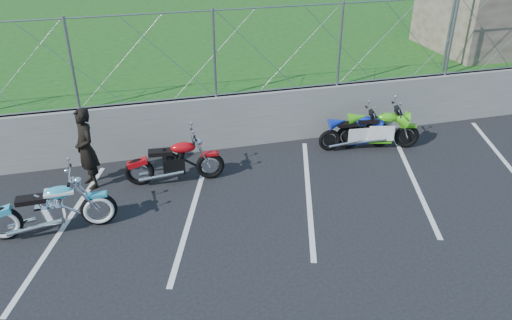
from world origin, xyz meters
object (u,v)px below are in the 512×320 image
object	(u,v)px
naked_orange	(176,163)
person_standing	(86,149)
cruiser_turquoise	(53,210)
sportbike_blue	(357,133)
sportbike_green	(379,131)

from	to	relation	value
naked_orange	person_standing	size ratio (longest dim) A/B	1.21
cruiser_turquoise	naked_orange	xyz separation A→B (m)	(2.35, 1.22, -0.01)
naked_orange	person_standing	distance (m)	1.84
cruiser_turquoise	sportbike_blue	xyz separation A→B (m)	(6.69, 1.68, -0.05)
sportbike_green	cruiser_turquoise	bearing A→B (deg)	-153.71
sportbike_green	person_standing	size ratio (longest dim) A/B	1.14
cruiser_turquoise	person_standing	xyz separation A→B (m)	(0.59, 1.52, 0.41)
sportbike_green	person_standing	distance (m)	6.65
person_standing	sportbike_green	bearing A→B (deg)	67.75
naked_orange	sportbike_green	size ratio (longest dim) A/B	1.06
cruiser_turquoise	person_standing	bearing A→B (deg)	68.00
naked_orange	person_standing	world-z (taller)	person_standing
cruiser_turquoise	naked_orange	size ratio (longest dim) A/B	1.09
naked_orange	cruiser_turquoise	bearing A→B (deg)	-147.80
sportbike_green	person_standing	xyz separation A→B (m)	(-6.64, -0.05, 0.42)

